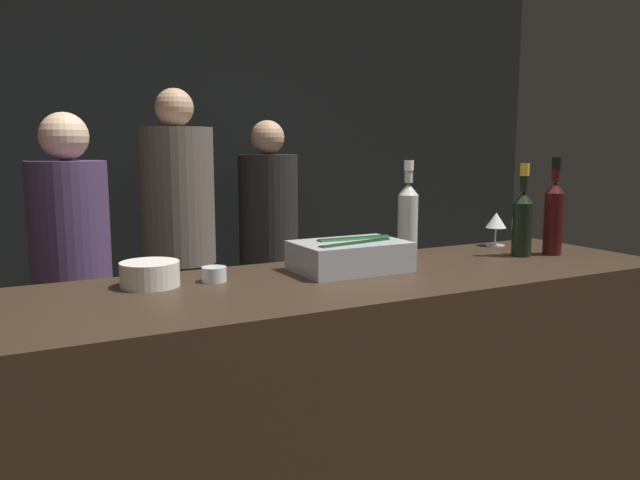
{
  "coord_description": "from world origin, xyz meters",
  "views": [
    {
      "loc": [
        -0.9,
        -1.35,
        1.48
      ],
      "look_at": [
        0.0,
        0.37,
        1.19
      ],
      "focal_mm": 35.0,
      "sensor_mm": 36.0,
      "label": 1
    }
  ],
  "objects_px": {
    "bowl_white": "(150,273)",
    "person_grey_polo": "(72,275)",
    "wine_glass": "(496,222)",
    "champagne_bottle": "(522,219)",
    "white_wine_bottle": "(408,215)",
    "red_wine_bottle_black_foil": "(554,214)",
    "candle_votive": "(214,274)",
    "person_blond_tee": "(178,234)",
    "ice_bin_with_bottles": "(351,255)",
    "person_in_hoodie": "(269,238)"
  },
  "relations": [
    {
      "from": "person_in_hoodie",
      "to": "red_wine_bottle_black_foil",
      "type": "bearing_deg",
      "value": -157.83
    },
    {
      "from": "champagne_bottle",
      "to": "person_grey_polo",
      "type": "bearing_deg",
      "value": 140.13
    },
    {
      "from": "candle_votive",
      "to": "person_in_hoodie",
      "type": "bearing_deg",
      "value": 62.28
    },
    {
      "from": "red_wine_bottle_black_foil",
      "to": "person_blond_tee",
      "type": "relative_size",
      "value": 0.21
    },
    {
      "from": "bowl_white",
      "to": "person_blond_tee",
      "type": "bearing_deg",
      "value": 72.39
    },
    {
      "from": "wine_glass",
      "to": "white_wine_bottle",
      "type": "distance_m",
      "value": 0.44
    },
    {
      "from": "ice_bin_with_bottles",
      "to": "person_blond_tee",
      "type": "xyz_separation_m",
      "value": [
        -0.15,
        1.66,
        -0.13
      ]
    },
    {
      "from": "ice_bin_with_bottles",
      "to": "person_blond_tee",
      "type": "distance_m",
      "value": 1.67
    },
    {
      "from": "red_wine_bottle_black_foil",
      "to": "champagne_bottle",
      "type": "height_order",
      "value": "red_wine_bottle_black_foil"
    },
    {
      "from": "white_wine_bottle",
      "to": "red_wine_bottle_black_foil",
      "type": "bearing_deg",
      "value": -29.55
    },
    {
      "from": "red_wine_bottle_black_foil",
      "to": "candle_votive",
      "type": "bearing_deg",
      "value": 174.13
    },
    {
      "from": "bowl_white",
      "to": "ice_bin_with_bottles",
      "type": "bearing_deg",
      "value": -6.26
    },
    {
      "from": "candle_votive",
      "to": "white_wine_bottle",
      "type": "bearing_deg",
      "value": 9.61
    },
    {
      "from": "candle_votive",
      "to": "person_blond_tee",
      "type": "distance_m",
      "value": 1.65
    },
    {
      "from": "white_wine_bottle",
      "to": "person_grey_polo",
      "type": "relative_size",
      "value": 0.22
    },
    {
      "from": "white_wine_bottle",
      "to": "person_in_hoodie",
      "type": "relative_size",
      "value": 0.22
    },
    {
      "from": "champagne_bottle",
      "to": "wine_glass",
      "type": "bearing_deg",
      "value": 69.0
    },
    {
      "from": "ice_bin_with_bottles",
      "to": "person_in_hoodie",
      "type": "xyz_separation_m",
      "value": [
        0.48,
        1.83,
        -0.21
      ]
    },
    {
      "from": "bowl_white",
      "to": "red_wine_bottle_black_foil",
      "type": "relative_size",
      "value": 0.47
    },
    {
      "from": "candle_votive",
      "to": "person_grey_polo",
      "type": "distance_m",
      "value": 1.18
    },
    {
      "from": "bowl_white",
      "to": "person_blond_tee",
      "type": "relative_size",
      "value": 0.1
    },
    {
      "from": "wine_glass",
      "to": "person_grey_polo",
      "type": "height_order",
      "value": "person_grey_polo"
    },
    {
      "from": "bowl_white",
      "to": "white_wine_bottle",
      "type": "distance_m",
      "value": 1.02
    },
    {
      "from": "wine_glass",
      "to": "champagne_bottle",
      "type": "height_order",
      "value": "champagne_bottle"
    },
    {
      "from": "white_wine_bottle",
      "to": "person_blond_tee",
      "type": "bearing_deg",
      "value": 109.01
    },
    {
      "from": "candle_votive",
      "to": "white_wine_bottle",
      "type": "height_order",
      "value": "white_wine_bottle"
    },
    {
      "from": "person_grey_polo",
      "to": "wine_glass",
      "type": "bearing_deg",
      "value": -137.5
    },
    {
      "from": "wine_glass",
      "to": "person_in_hoodie",
      "type": "relative_size",
      "value": 0.09
    },
    {
      "from": "red_wine_bottle_black_foil",
      "to": "person_grey_polo",
      "type": "height_order",
      "value": "person_grey_polo"
    },
    {
      "from": "bowl_white",
      "to": "person_grey_polo",
      "type": "bearing_deg",
      "value": 95.6
    },
    {
      "from": "ice_bin_with_bottles",
      "to": "white_wine_bottle",
      "type": "xyz_separation_m",
      "value": [
        0.36,
        0.18,
        0.1
      ]
    },
    {
      "from": "wine_glass",
      "to": "champagne_bottle",
      "type": "distance_m",
      "value": 0.25
    },
    {
      "from": "bowl_white",
      "to": "wine_glass",
      "type": "xyz_separation_m",
      "value": [
        1.45,
        0.1,
        0.06
      ]
    },
    {
      "from": "bowl_white",
      "to": "white_wine_bottle",
      "type": "height_order",
      "value": "white_wine_bottle"
    },
    {
      "from": "wine_glass",
      "to": "person_blond_tee",
      "type": "xyz_separation_m",
      "value": [
        -0.95,
        1.49,
        -0.17
      ]
    },
    {
      "from": "bowl_white",
      "to": "person_grey_polo",
      "type": "xyz_separation_m",
      "value": [
        -0.11,
        1.1,
        -0.2
      ]
    },
    {
      "from": "red_wine_bottle_black_foil",
      "to": "person_in_hoodie",
      "type": "height_order",
      "value": "person_in_hoodie"
    },
    {
      "from": "ice_bin_with_bottles",
      "to": "person_blond_tee",
      "type": "bearing_deg",
      "value": 95.01
    },
    {
      "from": "candle_votive",
      "to": "person_in_hoodie",
      "type": "relative_size",
      "value": 0.05
    },
    {
      "from": "bowl_white",
      "to": "wine_glass",
      "type": "distance_m",
      "value": 1.46
    },
    {
      "from": "candle_votive",
      "to": "person_blond_tee",
      "type": "bearing_deg",
      "value": 78.95
    },
    {
      "from": "red_wine_bottle_black_foil",
      "to": "person_blond_tee",
      "type": "height_order",
      "value": "person_blond_tee"
    },
    {
      "from": "champagne_bottle",
      "to": "white_wine_bottle",
      "type": "bearing_deg",
      "value": 145.33
    },
    {
      "from": "candle_votive",
      "to": "person_grey_polo",
      "type": "xyz_separation_m",
      "value": [
        -0.3,
        1.12,
        -0.18
      ]
    },
    {
      "from": "person_blond_tee",
      "to": "white_wine_bottle",
      "type": "bearing_deg",
      "value": -118.96
    },
    {
      "from": "candle_votive",
      "to": "person_blond_tee",
      "type": "relative_size",
      "value": 0.04
    },
    {
      "from": "white_wine_bottle",
      "to": "ice_bin_with_bottles",
      "type": "bearing_deg",
      "value": -153.0
    },
    {
      "from": "red_wine_bottle_black_foil",
      "to": "person_grey_polo",
      "type": "bearing_deg",
      "value": 141.84
    },
    {
      "from": "ice_bin_with_bottles",
      "to": "candle_votive",
      "type": "distance_m",
      "value": 0.46
    },
    {
      "from": "ice_bin_with_bottles",
      "to": "white_wine_bottle",
      "type": "distance_m",
      "value": 0.42
    }
  ]
}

